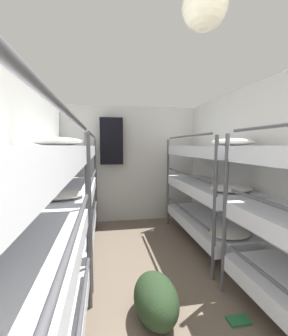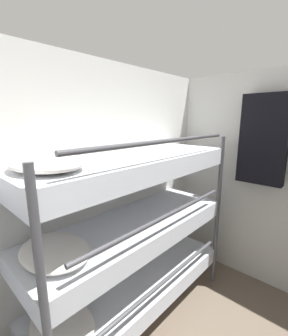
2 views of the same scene
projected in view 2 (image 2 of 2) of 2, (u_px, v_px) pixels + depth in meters
name	position (u px, v px, depth m)	size (l,w,h in m)	color
bunk_stack_left_far	(131.00, 230.00, 1.92)	(0.68, 1.92, 1.71)	#4C4C51
hanging_coat	(263.00, 140.00, 2.25)	(0.44, 0.12, 0.90)	black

